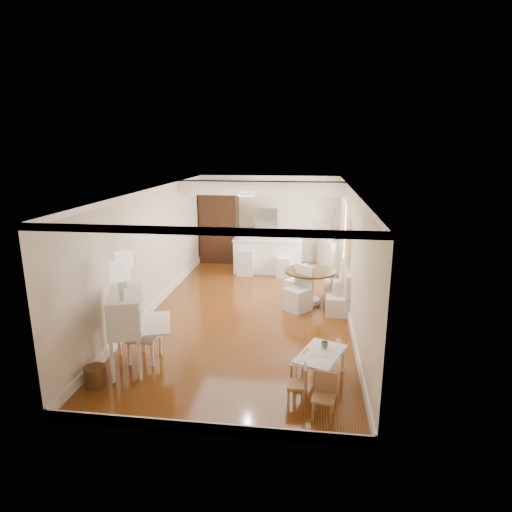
% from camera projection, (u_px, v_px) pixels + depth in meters
% --- Properties ---
extents(room, '(9.00, 9.04, 2.82)m').
position_uv_depth(room, '(253.00, 224.00, 9.81)').
color(room, brown).
rests_on(room, ground).
extents(secretary_bureau, '(1.35, 1.36, 1.35)m').
position_uv_depth(secretary_bureau, '(127.00, 331.00, 7.26)').
color(secretary_bureau, silver).
rests_on(secretary_bureau, ground).
extents(gustavian_armchair, '(0.54, 0.54, 0.93)m').
position_uv_depth(gustavian_armchair, '(144.00, 336.00, 7.54)').
color(gustavian_armchair, white).
rests_on(gustavian_armchair, ground).
extents(wicker_basket, '(0.34, 0.34, 0.33)m').
position_uv_depth(wicker_basket, '(95.00, 376.00, 6.79)').
color(wicker_basket, '#523619').
rests_on(wicker_basket, ground).
extents(kids_table, '(0.91, 1.13, 0.49)m').
position_uv_depth(kids_table, '(320.00, 367.00, 6.92)').
color(kids_table, white).
rests_on(kids_table, ground).
extents(kids_chair_a, '(0.31, 0.31, 0.60)m').
position_uv_depth(kids_chair_a, '(296.00, 384.00, 6.32)').
color(kids_chair_a, '#9B6F46').
rests_on(kids_chair_a, ground).
extents(kids_chair_b, '(0.31, 0.31, 0.50)m').
position_uv_depth(kids_chair_b, '(299.00, 363.00, 7.03)').
color(kids_chair_b, '#956443').
rests_on(kids_chair_b, ground).
extents(kids_chair_c, '(0.36, 0.36, 0.65)m').
position_uv_depth(kids_chair_c, '(324.00, 397.00, 5.95)').
color(kids_chair_c, '#956A43').
rests_on(kids_chair_c, ground).
extents(banquette, '(0.52, 1.60, 0.98)m').
position_uv_depth(banquette, '(336.00, 287.00, 10.11)').
color(banquette, silver).
rests_on(banquette, ground).
extents(dining_table, '(1.58, 1.58, 0.82)m').
position_uv_depth(dining_table, '(309.00, 287.00, 10.35)').
color(dining_table, '#4E3119').
rests_on(dining_table, ground).
extents(slip_chair_near, '(0.72, 0.72, 1.05)m').
position_uv_depth(slip_chair_near, '(298.00, 289.00, 9.84)').
color(slip_chair_near, silver).
rests_on(slip_chair_near, ground).
extents(slip_chair_far, '(0.60, 0.60, 0.87)m').
position_uv_depth(slip_chair_far, '(296.00, 280.00, 10.76)').
color(slip_chair_far, white).
rests_on(slip_chair_far, ground).
extents(breakfast_counter, '(2.05, 0.65, 1.03)m').
position_uv_depth(breakfast_counter, '(268.00, 256.00, 12.83)').
color(breakfast_counter, white).
rests_on(breakfast_counter, ground).
extents(bar_stool_left, '(0.49, 0.49, 1.20)m').
position_uv_depth(bar_stool_left, '(246.00, 255.00, 12.59)').
color(bar_stool_left, white).
rests_on(bar_stool_left, ground).
extents(bar_stool_right, '(0.39, 0.39, 0.93)m').
position_uv_depth(bar_stool_right, '(282.00, 261.00, 12.42)').
color(bar_stool_right, silver).
rests_on(bar_stool_right, ground).
extents(pantry_cabinet, '(1.20, 0.60, 2.30)m').
position_uv_depth(pantry_cabinet, '(219.00, 227.00, 13.92)').
color(pantry_cabinet, '#381E11').
rests_on(pantry_cabinet, ground).
extents(fridge, '(0.75, 0.65, 1.80)m').
position_uv_depth(fridge, '(277.00, 236.00, 13.72)').
color(fridge, silver).
rests_on(fridge, ground).
extents(sideboard, '(0.80, 1.08, 0.95)m').
position_uv_depth(sideboard, '(330.00, 255.00, 13.06)').
color(sideboard, silver).
rests_on(sideboard, ground).
extents(pencil_cup, '(0.15, 0.15, 0.10)m').
position_uv_depth(pencil_cup, '(325.00, 344.00, 7.05)').
color(pencil_cup, '#60A563').
rests_on(pencil_cup, kids_table).
extents(branch_vase, '(0.21, 0.21, 0.18)m').
position_uv_depth(branch_vase, '(330.00, 237.00, 12.91)').
color(branch_vase, white).
rests_on(branch_vase, sideboard).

